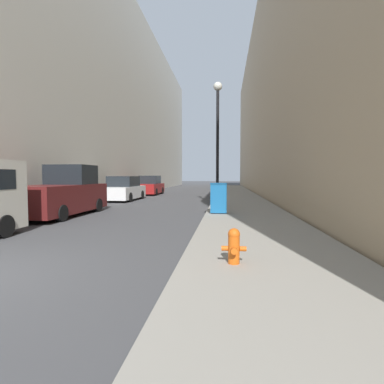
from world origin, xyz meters
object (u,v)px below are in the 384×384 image
object	(u,v)px
fire_hydrant	(234,245)
trash_bin	(219,198)
lamppost	(218,129)
parked_sedan_near	(124,189)
parked_sedan_far	(150,186)
pickup_truck	(63,194)

from	to	relation	value
fire_hydrant	trash_bin	world-z (taller)	trash_bin
lamppost	parked_sedan_near	world-z (taller)	lamppost
fire_hydrant	trash_bin	distance (m)	7.36
parked_sedan_far	parked_sedan_near	bearing A→B (deg)	-91.77
pickup_truck	parked_sedan_far	size ratio (longest dim) A/B	1.21
pickup_truck	trash_bin	bearing A→B (deg)	2.90
lamppost	parked_sedan_far	world-z (taller)	lamppost
lamppost	parked_sedan_near	distance (m)	8.31
parked_sedan_near	fire_hydrant	bearing A→B (deg)	-64.19
lamppost	parked_sedan_far	distance (m)	12.42
fire_hydrant	parked_sedan_near	world-z (taller)	parked_sedan_near
trash_bin	pickup_truck	bearing A→B (deg)	-177.10
fire_hydrant	trash_bin	xyz separation A→B (m)	(-0.44, 7.34, 0.33)
parked_sedan_near	parked_sedan_far	distance (m)	6.68
fire_hydrant	pickup_truck	distance (m)	10.07
lamppost	trash_bin	bearing A→B (deg)	-87.70
pickup_truck	parked_sedan_near	world-z (taller)	pickup_truck
fire_hydrant	parked_sedan_near	size ratio (longest dim) A/B	0.14
trash_bin	parked_sedan_near	world-z (taller)	parked_sedan_near
trash_bin	parked_sedan_far	xyz separation A→B (m)	(-6.69, 14.51, -0.00)
trash_bin	parked_sedan_near	distance (m)	10.44
trash_bin	parked_sedan_far	distance (m)	15.98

